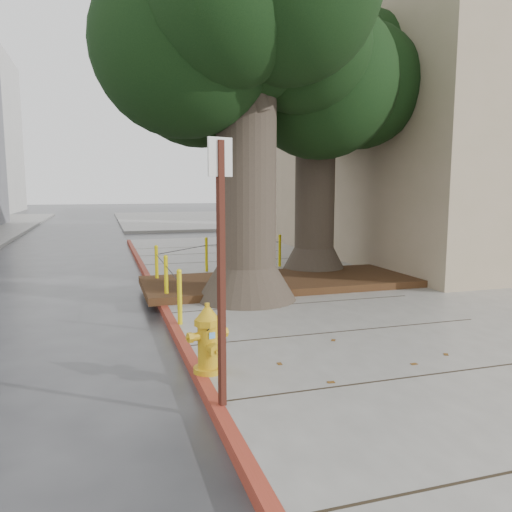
# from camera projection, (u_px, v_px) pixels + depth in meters

# --- Properties ---
(ground) EXTENTS (140.00, 140.00, 0.00)m
(ground) POSITION_uv_depth(u_px,v_px,m) (313.00, 343.00, 7.84)
(ground) COLOR #28282B
(ground) RESTS_ON ground
(sidewalk_main) EXTENTS (16.00, 26.00, 0.15)m
(sidewalk_main) POSITION_uv_depth(u_px,v_px,m) (501.00, 287.00, 11.95)
(sidewalk_main) COLOR slate
(sidewalk_main) RESTS_ON ground
(sidewalk_far) EXTENTS (16.00, 20.00, 0.15)m
(sidewalk_far) POSITION_uv_depth(u_px,v_px,m) (226.00, 219.00, 37.97)
(sidewalk_far) COLOR slate
(sidewalk_far) RESTS_ON ground
(curb_red) EXTENTS (0.14, 26.00, 0.16)m
(curb_red) POSITION_uv_depth(u_px,v_px,m) (165.00, 311.00, 9.61)
(curb_red) COLOR maroon
(curb_red) RESTS_ON ground
(planter_bed) EXTENTS (6.40, 2.60, 0.16)m
(planter_bed) POSITION_uv_depth(u_px,v_px,m) (281.00, 282.00, 11.76)
(planter_bed) COLOR black
(planter_bed) RESTS_ON sidewalk_main
(building_corner) EXTENTS (12.00, 13.00, 10.00)m
(building_corner) POSITION_uv_depth(u_px,v_px,m) (474.00, 116.00, 18.13)
(building_corner) COLOR tan
(building_corner) RESTS_ON ground
(building_side_white) EXTENTS (10.00, 10.00, 9.00)m
(building_side_white) POSITION_uv_depth(u_px,v_px,m) (372.00, 159.00, 36.51)
(building_side_white) COLOR silver
(building_side_white) RESTS_ON ground
(building_side_grey) EXTENTS (12.00, 14.00, 12.00)m
(building_side_grey) POSITION_uv_depth(u_px,v_px,m) (398.00, 146.00, 43.75)
(building_side_grey) COLOR slate
(building_side_grey) RESTS_ON ground
(tree_near) EXTENTS (4.50, 3.80, 7.68)m
(tree_near) POSITION_uv_depth(u_px,v_px,m) (260.00, 36.00, 9.78)
(tree_near) COLOR #4C3F33
(tree_near) RESTS_ON sidewalk_main
(tree_far) EXTENTS (4.50, 3.80, 7.17)m
(tree_far) POSITION_uv_depth(u_px,v_px,m) (326.00, 87.00, 12.96)
(tree_far) COLOR #4C3F33
(tree_far) RESTS_ON sidewalk_main
(bollard_ring) EXTENTS (3.79, 5.39, 0.95)m
(bollard_ring) POSITION_uv_depth(u_px,v_px,m) (203.00, 264.00, 11.63)
(bollard_ring) COLOR #D8C30C
(bollard_ring) RESTS_ON sidewalk_main
(fire_hydrant) EXTENTS (0.47, 0.45, 0.88)m
(fire_hydrant) POSITION_uv_depth(u_px,v_px,m) (208.00, 339.00, 6.15)
(fire_hydrant) COLOR gold
(fire_hydrant) RESTS_ON sidewalk_main
(signpost) EXTENTS (0.27, 0.11, 2.77)m
(signpost) POSITION_uv_depth(u_px,v_px,m) (221.00, 258.00, 5.06)
(signpost) COLOR #471911
(signpost) RESTS_ON sidewalk_main
(car_silver) EXTENTS (3.52, 1.62, 1.17)m
(car_silver) POSITION_uv_depth(u_px,v_px,m) (279.00, 220.00, 28.56)
(car_silver) COLOR #AEAFB4
(car_silver) RESTS_ON ground
(car_red) EXTENTS (4.16, 1.53, 1.36)m
(car_red) POSITION_uv_depth(u_px,v_px,m) (369.00, 216.00, 30.31)
(car_red) COLOR maroon
(car_red) RESTS_ON ground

